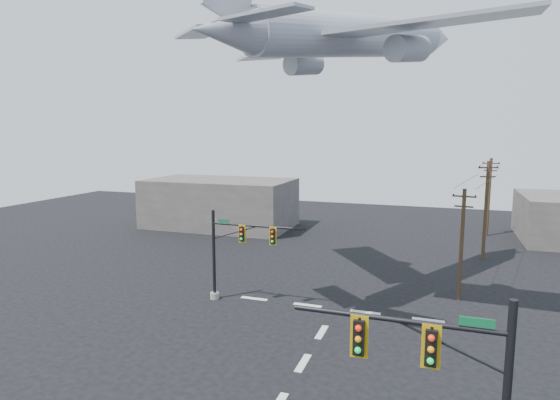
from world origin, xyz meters
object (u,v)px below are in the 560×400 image
at_px(signal_mast_far, 233,253).
at_px(utility_pole_b, 486,208).
at_px(utility_pole_a, 462,243).
at_px(utility_pole_c, 489,195).
at_px(airliner, 353,37).

height_order(signal_mast_far, utility_pole_b, utility_pole_b).
bearing_deg(utility_pole_a, utility_pole_c, 90.74).
distance_m(utility_pole_b, airliner, 22.11).
distance_m(signal_mast_far, utility_pole_b, 25.24).
xyz_separation_m(utility_pole_b, airliner, (-10.19, -14.30, 13.44)).
height_order(utility_pole_b, airliner, airliner).
bearing_deg(utility_pole_b, utility_pole_a, -122.68).
relative_size(signal_mast_far, airliner, 0.30).
bearing_deg(utility_pole_a, utility_pole_b, 88.37).
bearing_deg(airliner, signal_mast_far, 144.86).
height_order(utility_pole_c, airliner, airliner).
bearing_deg(signal_mast_far, airliner, 26.43).
height_order(utility_pole_a, utility_pole_b, utility_pole_b).
height_order(utility_pole_a, airliner, airliner).
bearing_deg(airliner, utility_pole_a, -47.94).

